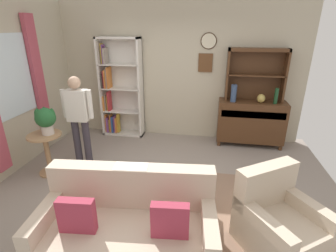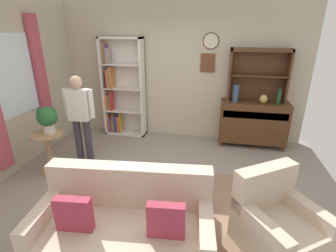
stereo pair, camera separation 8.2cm
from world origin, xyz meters
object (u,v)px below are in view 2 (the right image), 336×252
(armchair_floral, at_px, (277,226))
(plant_stand, at_px, (49,148))
(potted_plant_large, at_px, (47,118))
(bookshelf, at_px, (120,90))
(bottle_wine, at_px, (279,97))
(vase_round, at_px, (263,99))
(sideboard, at_px, (253,122))
(vase_tall, at_px, (236,94))
(couch_floral, at_px, (126,227))
(coffee_table, at_px, (168,188))
(person_reading, at_px, (80,115))
(sideboard_hutch, at_px, (259,68))
(book_stack, at_px, (172,183))

(armchair_floral, height_order, plant_stand, armchair_floral)
(armchair_floral, height_order, potted_plant_large, potted_plant_large)
(bookshelf, relative_size, armchair_floral, 1.97)
(bookshelf, bearing_deg, bottle_wine, -3.14)
(vase_round, bearing_deg, sideboard, 152.83)
(vase_tall, xyz_separation_m, plant_stand, (-3.00, -1.65, -0.66))
(couch_floral, relative_size, armchair_floral, 1.76)
(bottle_wine, bearing_deg, coffee_table, -126.96)
(sideboard, relative_size, person_reading, 0.83)
(bookshelf, relative_size, sideboard_hutch, 1.91)
(person_reading, distance_m, coffee_table, 2.03)
(bottle_wine, bearing_deg, book_stack, -125.09)
(bookshelf, relative_size, book_stack, 10.39)
(vase_tall, xyz_separation_m, armchair_floral, (0.39, -2.59, -0.80))
(armchair_floral, distance_m, coffee_table, 1.33)
(vase_tall, distance_m, book_stack, 2.51)
(coffee_table, bearing_deg, plant_stand, 164.72)
(person_reading, xyz_separation_m, book_stack, (1.77, -1.03, -0.44))
(person_reading, bearing_deg, potted_plant_large, -134.40)
(sideboard_hutch, height_order, coffee_table, sideboard_hutch)
(vase_tall, distance_m, vase_round, 0.53)
(couch_floral, relative_size, plant_stand, 2.69)
(sideboard, distance_m, couch_floral, 3.43)
(vase_round, distance_m, plant_stand, 3.93)
(vase_tall, xyz_separation_m, vase_round, (0.52, 0.01, -0.08))
(bottle_wine, bearing_deg, sideboard_hutch, 153.04)
(couch_floral, relative_size, person_reading, 1.20)
(book_stack, bearing_deg, couch_floral, -119.08)
(bottle_wine, height_order, coffee_table, bottle_wine)
(sideboard_hutch, distance_m, bottle_wine, 0.66)
(sideboard, distance_m, person_reading, 3.29)
(vase_tall, relative_size, couch_floral, 0.18)
(couch_floral, distance_m, book_stack, 0.78)
(vase_round, relative_size, person_reading, 0.11)
(vase_tall, bearing_deg, bottle_wine, -0.66)
(armchair_floral, height_order, book_stack, armchair_floral)
(sideboard, bearing_deg, sideboard_hutch, 90.00)
(bookshelf, height_order, vase_tall, bookshelf)
(plant_stand, distance_m, person_reading, 0.74)
(couch_floral, relative_size, coffee_table, 2.34)
(sideboard, distance_m, vase_tall, 0.70)
(vase_tall, xyz_separation_m, book_stack, (-0.82, -2.29, -0.62))
(bookshelf, bearing_deg, vase_round, -2.98)
(bookshelf, height_order, bottle_wine, bookshelf)
(armchair_floral, relative_size, plant_stand, 1.53)
(sideboard_hutch, relative_size, person_reading, 0.71)
(plant_stand, xyz_separation_m, potted_plant_large, (0.05, 0.03, 0.52))
(bookshelf, height_order, potted_plant_large, bookshelf)
(potted_plant_large, relative_size, coffee_table, 0.54)
(person_reading, bearing_deg, sideboard_hutch, 25.87)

